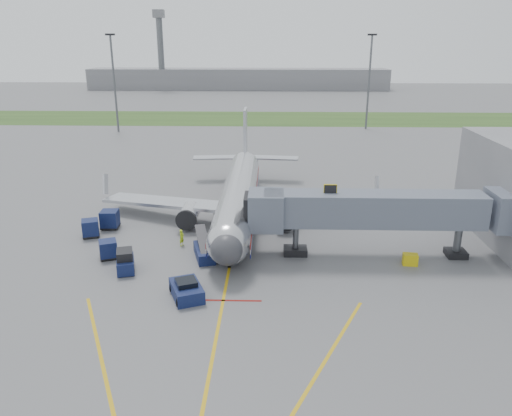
{
  "coord_description": "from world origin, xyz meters",
  "views": [
    {
      "loc": [
        3.61,
        -38.33,
        19.29
      ],
      "look_at": [
        2.16,
        9.06,
        3.2
      ],
      "focal_mm": 35.0,
      "sensor_mm": 36.0,
      "label": 1
    }
  ],
  "objects_px": {
    "ramp_worker": "(182,238)",
    "belt_loader": "(204,252)",
    "pushback_tug": "(187,290)",
    "baggage_tug": "(125,262)",
    "airliner": "(239,195)"
  },
  "relations": [
    {
      "from": "pushback_tug",
      "to": "belt_loader",
      "type": "distance_m",
      "value": 7.56
    },
    {
      "from": "airliner",
      "to": "pushback_tug",
      "type": "xyz_separation_m",
      "value": [
        -2.92,
        -18.75,
        -2.04
      ]
    },
    {
      "from": "belt_loader",
      "to": "ramp_worker",
      "type": "distance_m",
      "value": 3.75
    },
    {
      "from": "baggage_tug",
      "to": "ramp_worker",
      "type": "distance_m",
      "value": 7.0
    },
    {
      "from": "airliner",
      "to": "belt_loader",
      "type": "bearing_deg",
      "value": -102.66
    },
    {
      "from": "airliner",
      "to": "ramp_worker",
      "type": "height_order",
      "value": "airliner"
    },
    {
      "from": "baggage_tug",
      "to": "belt_loader",
      "type": "distance_m",
      "value": 7.2
    },
    {
      "from": "pushback_tug",
      "to": "ramp_worker",
      "type": "height_order",
      "value": "ramp_worker"
    },
    {
      "from": "pushback_tug",
      "to": "baggage_tug",
      "type": "bearing_deg",
      "value": 143.63
    },
    {
      "from": "airliner",
      "to": "belt_loader",
      "type": "height_order",
      "value": "airliner"
    },
    {
      "from": "ramp_worker",
      "to": "belt_loader",
      "type": "bearing_deg",
      "value": -109.86
    },
    {
      "from": "pushback_tug",
      "to": "baggage_tug",
      "type": "height_order",
      "value": "baggage_tug"
    },
    {
      "from": "baggage_tug",
      "to": "belt_loader",
      "type": "relative_size",
      "value": 0.63
    },
    {
      "from": "belt_loader",
      "to": "ramp_worker",
      "type": "height_order",
      "value": "belt_loader"
    },
    {
      "from": "ramp_worker",
      "to": "baggage_tug",
      "type": "bearing_deg",
      "value": 172.62
    }
  ]
}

